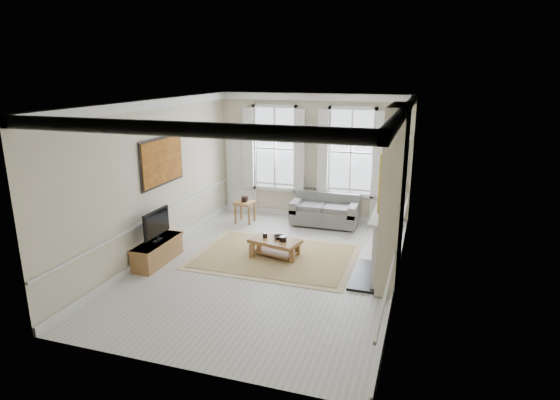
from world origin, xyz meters
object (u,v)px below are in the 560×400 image
(tv_stand, at_px, (158,252))
(side_table, at_px, (245,206))
(coffee_table, at_px, (275,243))
(sofa, at_px, (325,212))

(tv_stand, bearing_deg, side_table, 76.68)
(side_table, relative_size, tv_stand, 0.42)
(coffee_table, height_order, tv_stand, tv_stand)
(sofa, relative_size, tv_stand, 1.26)
(coffee_table, bearing_deg, side_table, 139.79)
(sofa, height_order, tv_stand, sofa)
(tv_stand, bearing_deg, coffee_table, 25.30)
(sofa, xyz_separation_m, coffee_table, (-0.55, -2.50, -0.03))
(coffee_table, bearing_deg, tv_stand, -141.88)
(sofa, bearing_deg, tv_stand, -128.33)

